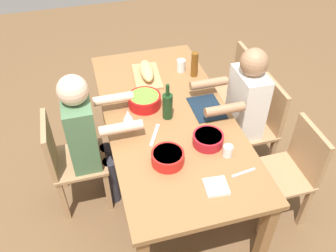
{
  "coord_description": "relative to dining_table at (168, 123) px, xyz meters",
  "views": [
    {
      "loc": [
        -2.02,
        0.56,
        2.48
      ],
      "look_at": [
        0.0,
        0.0,
        0.63
      ],
      "focal_mm": 38.65,
      "sensor_mm": 36.0,
      "label": 1
    }
  ],
  "objects": [
    {
      "name": "wine_glass",
      "position": [
        -0.07,
        0.31,
        0.19
      ],
      "size": [
        0.08,
        0.08,
        0.17
      ],
      "color": "silver",
      "rests_on": "dining_table"
    },
    {
      "name": "dining_table",
      "position": [
        0.0,
        0.0,
        0.0
      ],
      "size": [
        1.98,
        0.94,
        0.74
      ],
      "color": "olive",
      "rests_on": "ground_plane"
    },
    {
      "name": "cup_near_right",
      "position": [
        0.56,
        -0.27,
        0.13
      ],
      "size": [
        0.07,
        0.07,
        0.11
      ],
      "primitive_type": "cylinder",
      "color": "white",
      "rests_on": "dining_table"
    },
    {
      "name": "chair_near_center",
      "position": [
        0.0,
        -0.79,
        -0.18
      ],
      "size": [
        0.4,
        0.4,
        0.85
      ],
      "color": "#A87F56",
      "rests_on": "ground_plane"
    },
    {
      "name": "bread_loaf",
      "position": [
        0.54,
        0.04,
        0.14
      ],
      "size": [
        0.33,
        0.14,
        0.09
      ],
      "primitive_type": "ellipsoid",
      "rotation": [
        0.0,
        0.0,
        -0.08
      ],
      "color": "tan",
      "rests_on": "cutting_board"
    },
    {
      "name": "serving_bowl_salad",
      "position": [
        0.16,
        0.14,
        0.13
      ],
      "size": [
        0.25,
        0.25,
        0.1
      ],
      "color": "red",
      "rests_on": "dining_table"
    },
    {
      "name": "chair_far_center",
      "position": [
        0.0,
        0.79,
        -0.18
      ],
      "size": [
        0.4,
        0.4,
        0.85
      ],
      "color": "#A87F56",
      "rests_on": "ground_plane"
    },
    {
      "name": "napkin_stack",
      "position": [
        -0.75,
        -0.1,
        0.09
      ],
      "size": [
        0.15,
        0.15,
        0.02
      ],
      "primitive_type": "cube",
      "rotation": [
        0.0,
        0.0,
        -0.09
      ],
      "color": "white",
      "rests_on": "dining_table"
    },
    {
      "name": "ground_plane",
      "position": [
        0.0,
        0.0,
        -0.66
      ],
      "size": [
        8.0,
        8.0,
        0.0
      ],
      "primitive_type": "plane",
      "color": "brown"
    },
    {
      "name": "fork_near_left",
      "position": [
        -0.68,
        -0.31,
        0.08
      ],
      "size": [
        0.04,
        0.17,
        0.01
      ],
      "primitive_type": "cube",
      "rotation": [
        0.0,
        0.0,
        0.13
      ],
      "color": "silver",
      "rests_on": "dining_table"
    },
    {
      "name": "wine_bottle",
      "position": [
        -0.02,
        0.01,
        0.19
      ],
      "size": [
        0.08,
        0.08,
        0.29
      ],
      "color": "#193819",
      "rests_on": "dining_table"
    },
    {
      "name": "serving_bowl_pasta",
      "position": [
        -0.37,
        -0.18,
        0.12
      ],
      "size": [
        0.21,
        0.21,
        0.08
      ],
      "color": "#B21923",
      "rests_on": "dining_table"
    },
    {
      "name": "chair_near_left",
      "position": [
        -0.54,
        -0.79,
        -0.18
      ],
      "size": [
        0.4,
        0.4,
        0.85
      ],
      "color": "#A87F56",
      "rests_on": "ground_plane"
    },
    {
      "name": "beer_bottle",
      "position": [
        0.46,
        -0.36,
        0.19
      ],
      "size": [
        0.06,
        0.06,
        0.22
      ],
      "primitive_type": "cylinder",
      "color": "brown",
      "rests_on": "dining_table"
    },
    {
      "name": "diner_near_center",
      "position": [
        0.0,
        -0.61,
        0.04
      ],
      "size": [
        0.41,
        0.53,
        1.2
      ],
      "color": "#2D2D38",
      "rests_on": "ground_plane"
    },
    {
      "name": "cup_near_left",
      "position": [
        -0.51,
        -0.27,
        0.12
      ],
      "size": [
        0.06,
        0.06,
        0.08
      ],
      "primitive_type": "cylinder",
      "color": "white",
      "rests_on": "dining_table"
    },
    {
      "name": "carving_knife",
      "position": [
        -0.19,
        0.15,
        0.08
      ],
      "size": [
        0.22,
        0.12,
        0.01
      ],
      "primitive_type": "cube",
      "rotation": [
        0.0,
        0.0,
        2.68
      ],
      "color": "silver",
      "rests_on": "dining_table"
    },
    {
      "name": "cutting_board",
      "position": [
        0.54,
        0.04,
        0.09
      ],
      "size": [
        0.42,
        0.25,
        0.02
      ],
      "primitive_type": "cube",
      "rotation": [
        0.0,
        0.0,
        -0.08
      ],
      "color": "tan",
      "rests_on": "dining_table"
    },
    {
      "name": "placemat_near_center",
      "position": [
        0.0,
        -0.31,
        0.08
      ],
      "size": [
        0.32,
        0.23,
        0.01
      ],
      "primitive_type": "cube",
      "color": "#142333",
      "rests_on": "dining_table"
    },
    {
      "name": "serving_bowl_greens",
      "position": [
        -0.47,
        0.13,
        0.13
      ],
      "size": [
        0.22,
        0.22,
        0.09
      ],
      "color": "red",
      "rests_on": "dining_table"
    },
    {
      "name": "diner_far_center",
      "position": [
        -0.0,
        0.61,
        0.04
      ],
      "size": [
        0.41,
        0.53,
        1.2
      ],
      "color": "#2D2D38",
      "rests_on": "ground_plane"
    },
    {
      "name": "chair_near_right",
      "position": [
        0.54,
        -0.79,
        -0.18
      ],
      "size": [
        0.4,
        0.4,
        0.85
      ],
      "color": "#A87F56",
      "rests_on": "ground_plane"
    }
  ]
}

